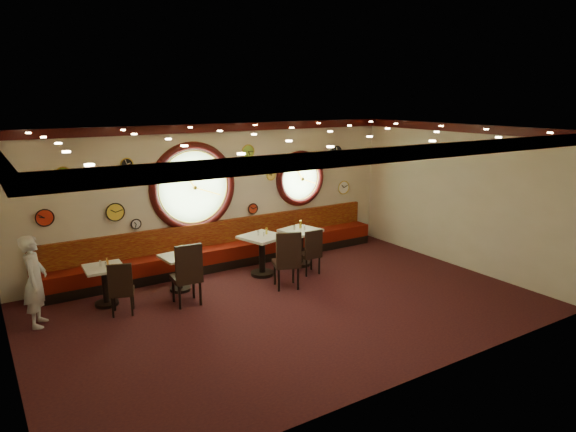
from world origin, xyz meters
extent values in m
cube|color=black|center=(0.00, 0.00, 0.00)|extent=(9.00, 6.00, 0.00)
cube|color=gold|center=(0.00, 0.00, 3.20)|extent=(9.00, 6.00, 0.02)
cube|color=beige|center=(0.00, 3.00, 1.60)|extent=(9.00, 0.02, 3.20)
cube|color=beige|center=(0.00, -3.00, 1.60)|extent=(9.00, 0.02, 3.20)
cube|color=beige|center=(-4.50, 0.00, 1.60)|extent=(0.02, 6.00, 3.20)
cube|color=beige|center=(4.50, 0.00, 1.60)|extent=(0.02, 6.00, 3.20)
cube|color=black|center=(0.00, 2.95, 3.11)|extent=(9.00, 0.10, 0.18)
cube|color=black|center=(0.00, -2.95, 3.11)|extent=(9.00, 0.10, 0.18)
cube|color=black|center=(4.45, 0.00, 3.11)|extent=(0.10, 6.00, 0.18)
cube|color=black|center=(0.00, 2.72, 0.10)|extent=(8.00, 0.55, 0.20)
cube|color=#5B0E07|center=(0.00, 2.72, 0.35)|extent=(8.00, 0.55, 0.30)
cube|color=#5D0707|center=(0.00, 2.94, 0.75)|extent=(8.00, 0.10, 0.55)
cylinder|color=#84A965|center=(-0.60, 3.00, 1.85)|extent=(1.66, 0.02, 1.66)
torus|color=black|center=(-0.60, 2.98, 1.85)|extent=(1.98, 0.18, 1.98)
torus|color=gold|center=(-0.60, 2.95, 1.85)|extent=(1.61, 0.03, 1.61)
cylinder|color=#84A965|center=(2.20, 3.00, 1.80)|extent=(1.10, 0.02, 1.10)
torus|color=black|center=(2.20, 2.98, 1.80)|extent=(1.38, 0.18, 1.38)
torus|color=gold|center=(2.20, 2.95, 1.80)|extent=(1.09, 0.03, 1.09)
cylinder|color=white|center=(-1.90, 2.96, 1.20)|extent=(0.20, 0.03, 0.20)
cylinder|color=red|center=(0.85, 2.96, 1.20)|extent=(0.24, 0.03, 0.24)
cylinder|color=white|center=(3.55, 2.96, 1.45)|extent=(0.34, 0.03, 0.34)
cylinder|color=black|center=(3.30, 2.96, 2.40)|extent=(0.28, 0.03, 0.28)
cylinder|color=red|center=(-3.60, 2.96, 1.55)|extent=(0.32, 0.03, 0.32)
cylinder|color=#EDC74F|center=(1.35, 2.96, 1.95)|extent=(0.22, 0.03, 0.22)
cylinder|color=#6BAE22|center=(-3.20, 2.96, 2.35)|extent=(0.26, 0.03, 0.26)
cylinder|color=yellow|center=(-2.30, 2.96, 1.50)|extent=(0.36, 0.03, 0.36)
cylinder|color=#8DB638|center=(0.75, 2.96, 2.55)|extent=(0.30, 0.03, 0.30)
cylinder|color=black|center=(-2.00, 2.96, 2.45)|extent=(0.24, 0.03, 0.24)
cylinder|color=black|center=(-2.83, 1.89, 0.03)|extent=(0.43, 0.43, 0.06)
cylinder|color=black|center=(-2.83, 1.89, 0.37)|extent=(0.12, 0.12, 0.68)
cube|color=white|center=(-2.83, 1.89, 0.72)|extent=(0.71, 0.71, 0.05)
cylinder|color=black|center=(-1.41, 1.86, 0.03)|extent=(0.41, 0.41, 0.06)
cylinder|color=black|center=(-1.41, 1.86, 0.36)|extent=(0.11, 0.11, 0.66)
cube|color=white|center=(-1.41, 1.86, 0.70)|extent=(0.72, 0.72, 0.05)
cylinder|color=black|center=(0.42, 1.77, 0.03)|extent=(0.50, 0.50, 0.07)
cylinder|color=black|center=(0.42, 1.77, 0.44)|extent=(0.14, 0.14, 0.80)
cube|color=white|center=(0.42, 1.77, 0.85)|extent=(0.99, 0.99, 0.06)
cylinder|color=black|center=(1.50, 1.90, 0.03)|extent=(0.48, 0.48, 0.07)
cylinder|color=black|center=(1.50, 1.90, 0.42)|extent=(0.13, 0.13, 0.77)
cube|color=white|center=(1.50, 1.90, 0.81)|extent=(0.93, 0.93, 0.05)
cube|color=black|center=(-2.67, 1.34, 0.41)|extent=(0.52, 0.52, 0.07)
cube|color=black|center=(-2.73, 1.18, 0.71)|extent=(0.40, 0.18, 0.53)
cube|color=black|center=(-1.54, 1.16, 0.50)|extent=(0.53, 0.53, 0.09)
cube|color=black|center=(-1.56, 0.94, 0.87)|extent=(0.50, 0.10, 0.65)
cube|color=black|center=(0.48, 0.88, 0.50)|extent=(0.64, 0.64, 0.09)
cube|color=black|center=(0.40, 0.68, 0.87)|extent=(0.50, 0.23, 0.65)
cube|color=black|center=(1.34, 1.33, 0.42)|extent=(0.44, 0.44, 0.07)
cube|color=black|center=(1.33, 1.15, 0.73)|extent=(0.42, 0.08, 0.55)
cylinder|color=silver|center=(-2.88, 1.94, 0.81)|extent=(0.04, 0.04, 0.11)
cylinder|color=silver|center=(-1.47, 1.92, 0.77)|extent=(0.03, 0.03, 0.09)
cylinder|color=silver|center=(0.36, 1.83, 0.94)|extent=(0.04, 0.04, 0.11)
cylinder|color=#BABABE|center=(1.36, 1.94, 0.90)|extent=(0.04, 0.04, 0.11)
cylinder|color=silver|center=(-2.80, 1.83, 0.80)|extent=(0.04, 0.04, 0.10)
cylinder|color=silver|center=(-1.39, 1.82, 0.77)|extent=(0.03, 0.03, 0.09)
cylinder|color=silver|center=(0.43, 1.71, 0.93)|extent=(0.03, 0.03, 0.09)
cylinder|color=silver|center=(1.56, 1.83, 0.89)|extent=(0.03, 0.03, 0.10)
cylinder|color=orange|center=(-2.75, 1.93, 0.82)|extent=(0.04, 0.04, 0.14)
cylinder|color=gold|center=(-1.30, 1.94, 0.81)|extent=(0.05, 0.05, 0.17)
cylinder|color=yellow|center=(0.56, 1.82, 0.96)|extent=(0.05, 0.05, 0.15)
cylinder|color=gold|center=(1.56, 2.00, 0.93)|extent=(0.06, 0.06, 0.18)
imported|color=silver|center=(-4.00, 1.62, 0.79)|extent=(0.54, 0.66, 1.57)
camera|label=1|loc=(-4.75, -7.43, 3.79)|focal=32.00mm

